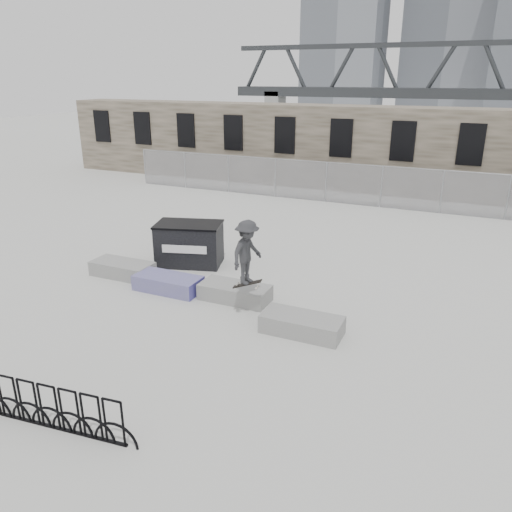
# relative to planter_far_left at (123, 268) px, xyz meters

# --- Properties ---
(ground) EXTENTS (120.00, 120.00, 0.00)m
(ground) POSITION_rel_planter_far_left_xyz_m (3.02, -0.25, -0.25)
(ground) COLOR beige
(ground) RESTS_ON ground
(stone_wall) EXTENTS (36.00, 2.58, 4.50)m
(stone_wall) POSITION_rel_planter_far_left_xyz_m (3.02, 15.99, 2.00)
(stone_wall) COLOR brown
(stone_wall) RESTS_ON ground
(chainlink_fence) EXTENTS (22.06, 0.06, 2.02)m
(chainlink_fence) POSITION_rel_planter_far_left_xyz_m (3.02, 12.25, 0.78)
(chainlink_fence) COLOR gray
(chainlink_fence) RESTS_ON ground
(planter_far_left) EXTENTS (2.00, 0.90, 0.46)m
(planter_far_left) POSITION_rel_planter_far_left_xyz_m (0.00, 0.00, 0.00)
(planter_far_left) COLOR gray
(planter_far_left) RESTS_ON ground
(planter_center_left) EXTENTS (2.00, 0.90, 0.46)m
(planter_center_left) POSITION_rel_planter_far_left_xyz_m (1.99, -0.39, 0.00)
(planter_center_left) COLOR #393296
(planter_center_left) RESTS_ON ground
(planter_center_right) EXTENTS (2.00, 0.90, 0.46)m
(planter_center_right) POSITION_rel_planter_far_left_xyz_m (4.09, -0.18, 0.00)
(planter_center_right) COLOR gray
(planter_center_right) RESTS_ON ground
(planter_offset) EXTENTS (2.00, 0.90, 0.46)m
(planter_offset) POSITION_rel_planter_far_left_xyz_m (6.47, -1.25, 0.00)
(planter_offset) COLOR gray
(planter_offset) RESTS_ON ground
(dumpster) EXTENTS (2.45, 1.89, 1.42)m
(dumpster) POSITION_rel_planter_far_left_xyz_m (1.40, 1.81, 0.47)
(dumpster) COLOR black
(dumpster) RESTS_ON ground
(bike_rack) EXTENTS (4.47, 0.50, 0.90)m
(bike_rack) POSITION_rel_planter_far_left_xyz_m (3.05, -6.51, 0.19)
(bike_rack) COLOR black
(bike_rack) RESTS_ON ground
(skateboarder) EXTENTS (0.82, 1.20, 1.88)m
(skateboarder) POSITION_rel_planter_far_left_xyz_m (4.80, -0.85, 1.51)
(skateboarder) COLOR #2E2E31
(skateboarder) RESTS_ON ground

